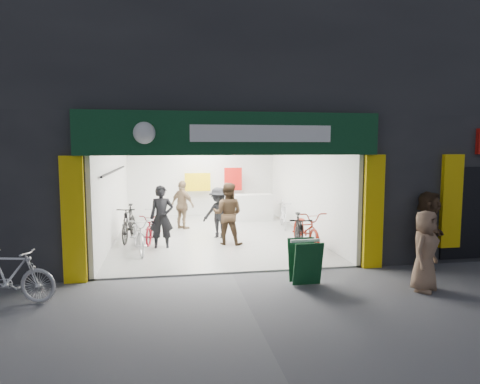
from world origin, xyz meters
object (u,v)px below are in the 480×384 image
object	(u,v)px
parked_bike	(10,276)
pedestrian_near	(425,251)
sandwich_board	(305,261)
bike_left_front	(139,235)
bike_right_front	(299,237)

from	to	relation	value
parked_bike	pedestrian_near	distance (m)	7.68
parked_bike	pedestrian_near	bearing A→B (deg)	-82.36
pedestrian_near	sandwich_board	bearing A→B (deg)	123.11
bike_left_front	pedestrian_near	bearing A→B (deg)	-46.00
bike_left_front	parked_bike	bearing A→B (deg)	-132.37
bike_left_front	parked_bike	distance (m)	3.89
bike_right_front	pedestrian_near	distance (m)	3.11
pedestrian_near	bike_right_front	bearing A→B (deg)	85.28
pedestrian_near	parked_bike	bearing A→B (deg)	137.30
bike_right_front	sandwich_board	bearing A→B (deg)	-92.21
parked_bike	bike_right_front	bearing A→B (deg)	-59.43
bike_left_front	parked_bike	size ratio (longest dim) A/B	1.09
bike_left_front	pedestrian_near	xyz separation A→B (m)	(5.62, -3.96, 0.31)
parked_bike	pedestrian_near	world-z (taller)	pedestrian_near
sandwich_board	bike_left_front	bearing A→B (deg)	136.00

